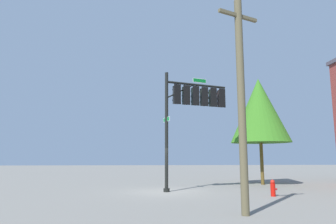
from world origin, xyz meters
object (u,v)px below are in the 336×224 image
tree_near (259,110)px  fire_hydrant (273,188)px  signal_pole_assembly (193,103)px  utility_pole (241,99)px

tree_near → fire_hydrant: bearing=-107.7°
signal_pole_assembly → utility_pole: size_ratio=0.90×
utility_pole → tree_near: (5.18, 11.35, 1.43)m
utility_pole → fire_hydrant: bearing=57.4°
fire_hydrant → utility_pole: bearing=-122.6°
signal_pole_assembly → utility_pole: utility_pole is taller
signal_pole_assembly → utility_pole: bearing=-86.6°
signal_pole_assembly → tree_near: bearing=31.7°
signal_pole_assembly → fire_hydrant: 6.77m
signal_pole_assembly → fire_hydrant: bearing=-40.1°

